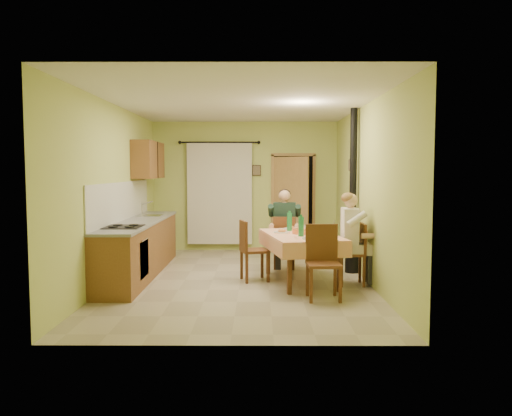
{
  "coord_description": "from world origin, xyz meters",
  "views": [
    {
      "loc": [
        0.28,
        -7.89,
        1.76
      ],
      "look_at": [
        0.25,
        0.1,
        1.15
      ],
      "focal_mm": 35.0,
      "sensor_mm": 36.0,
      "label": 1
    }
  ],
  "objects_px": {
    "chair_right": "(352,266)",
    "chair_left": "(254,263)",
    "man_right": "(352,228)",
    "chair_near": "(323,278)",
    "dining_table": "(301,258)",
    "man_far": "(285,219)",
    "stove_flue": "(353,213)",
    "chair_far": "(284,252)"
  },
  "relations": [
    {
      "from": "chair_near",
      "to": "man_far",
      "type": "xyz_separation_m",
      "value": [
        -0.42,
        2.15,
        0.59
      ]
    },
    {
      "from": "chair_left",
      "to": "chair_right",
      "type": "bearing_deg",
      "value": 64.09
    },
    {
      "from": "man_far",
      "to": "man_right",
      "type": "bearing_deg",
      "value": -49.13
    },
    {
      "from": "dining_table",
      "to": "stove_flue",
      "type": "distance_m",
      "value": 1.37
    },
    {
      "from": "chair_far",
      "to": "chair_right",
      "type": "height_order",
      "value": "chair_right"
    },
    {
      "from": "dining_table",
      "to": "chair_left",
      "type": "distance_m",
      "value": 0.76
    },
    {
      "from": "chair_right",
      "to": "man_right",
      "type": "xyz_separation_m",
      "value": [
        -0.01,
        0.0,
        0.59
      ]
    },
    {
      "from": "chair_far",
      "to": "chair_right",
      "type": "xyz_separation_m",
      "value": [
        0.97,
        -1.28,
        0.0
      ]
    },
    {
      "from": "man_far",
      "to": "man_right",
      "type": "relative_size",
      "value": 1.0
    },
    {
      "from": "chair_far",
      "to": "stove_flue",
      "type": "distance_m",
      "value": 1.41
    },
    {
      "from": "chair_near",
      "to": "chair_far",
      "type": "bearing_deg",
      "value": -80.61
    },
    {
      "from": "chair_far",
      "to": "man_far",
      "type": "relative_size",
      "value": 0.68
    },
    {
      "from": "dining_table",
      "to": "man_right",
      "type": "distance_m",
      "value": 0.92
    },
    {
      "from": "man_right",
      "to": "stove_flue",
      "type": "height_order",
      "value": "stove_flue"
    },
    {
      "from": "chair_left",
      "to": "man_far",
      "type": "height_order",
      "value": "man_far"
    },
    {
      "from": "chair_right",
      "to": "man_far",
      "type": "bearing_deg",
      "value": 38.13
    },
    {
      "from": "chair_right",
      "to": "dining_table",
      "type": "bearing_deg",
      "value": 78.74
    },
    {
      "from": "chair_far",
      "to": "dining_table",
      "type": "bearing_deg",
      "value": -75.27
    },
    {
      "from": "man_far",
      "to": "chair_right",
      "type": "bearing_deg",
      "value": -48.77
    },
    {
      "from": "chair_near",
      "to": "stove_flue",
      "type": "bearing_deg",
      "value": -113.84
    },
    {
      "from": "man_right",
      "to": "stove_flue",
      "type": "bearing_deg",
      "value": -10.11
    },
    {
      "from": "dining_table",
      "to": "chair_right",
      "type": "bearing_deg",
      "value": -23.64
    },
    {
      "from": "chair_left",
      "to": "stove_flue",
      "type": "distance_m",
      "value": 1.95
    },
    {
      "from": "chair_near",
      "to": "dining_table",
      "type": "bearing_deg",
      "value": -79.84
    },
    {
      "from": "chair_far",
      "to": "stove_flue",
      "type": "xyz_separation_m",
      "value": [
        1.14,
        -0.35,
        0.74
      ]
    },
    {
      "from": "chair_near",
      "to": "man_far",
      "type": "distance_m",
      "value": 2.27
    },
    {
      "from": "chair_right",
      "to": "chair_left",
      "type": "relative_size",
      "value": 0.98
    },
    {
      "from": "chair_far",
      "to": "man_far",
      "type": "xyz_separation_m",
      "value": [
        0.0,
        0.01,
        0.59
      ]
    },
    {
      "from": "chair_right",
      "to": "man_far",
      "type": "distance_m",
      "value": 1.72
    },
    {
      "from": "chair_far",
      "to": "man_far",
      "type": "bearing_deg",
      "value": 90.0
    },
    {
      "from": "chair_near",
      "to": "chair_right",
      "type": "bearing_deg",
      "value": -124.58
    },
    {
      "from": "chair_right",
      "to": "chair_far",
      "type": "bearing_deg",
      "value": 38.43
    },
    {
      "from": "chair_left",
      "to": "man_far",
      "type": "bearing_deg",
      "value": 136.41
    },
    {
      "from": "man_far",
      "to": "chair_far",
      "type": "bearing_deg",
      "value": -90.0
    },
    {
      "from": "dining_table",
      "to": "chair_left",
      "type": "relative_size",
      "value": 1.93
    },
    {
      "from": "man_far",
      "to": "stove_flue",
      "type": "relative_size",
      "value": 0.5
    },
    {
      "from": "dining_table",
      "to": "chair_left",
      "type": "height_order",
      "value": "chair_left"
    },
    {
      "from": "chair_near",
      "to": "man_far",
      "type": "relative_size",
      "value": 0.73
    },
    {
      "from": "dining_table",
      "to": "chair_far",
      "type": "distance_m",
      "value": 1.13
    },
    {
      "from": "chair_near",
      "to": "man_far",
      "type": "height_order",
      "value": "man_far"
    },
    {
      "from": "chair_near",
      "to": "chair_left",
      "type": "relative_size",
      "value": 1.05
    },
    {
      "from": "chair_near",
      "to": "chair_right",
      "type": "xyz_separation_m",
      "value": [
        0.55,
        0.85,
        -0.0
      ]
    }
  ]
}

